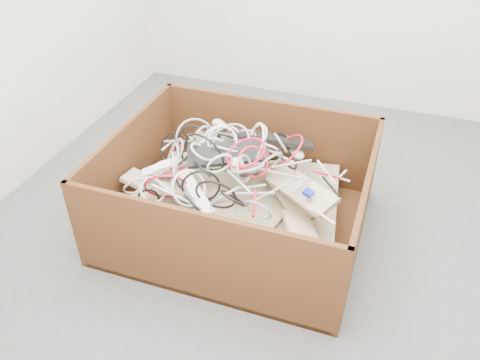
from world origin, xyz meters
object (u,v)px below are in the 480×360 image
(power_strip_left, at_px, (169,165))
(power_strip_right, at_px, (195,194))
(cardboard_box, at_px, (235,208))
(vga_plug, at_px, (309,193))

(power_strip_left, bearing_deg, power_strip_right, -73.75)
(cardboard_box, relative_size, vga_plug, 28.08)
(cardboard_box, distance_m, power_strip_right, 0.33)
(cardboard_box, height_order, power_strip_right, cardboard_box)
(cardboard_box, xyz_separation_m, vga_plug, (0.39, -0.06, 0.24))
(cardboard_box, xyz_separation_m, power_strip_left, (-0.34, -0.05, 0.22))
(power_strip_left, height_order, power_strip_right, power_strip_left)
(power_strip_right, xyz_separation_m, vga_plug, (0.51, 0.15, 0.03))
(power_strip_right, bearing_deg, vga_plug, 57.97)
(power_strip_left, distance_m, vga_plug, 0.72)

